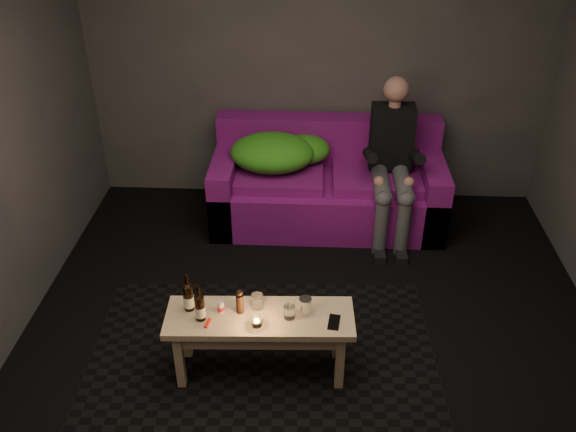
# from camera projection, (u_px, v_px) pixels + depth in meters

# --- Properties ---
(floor) EXTENTS (4.50, 4.50, 0.00)m
(floor) POSITION_uv_depth(u_px,v_px,m) (311.00, 364.00, 3.96)
(floor) COLOR black
(floor) RESTS_ON ground
(room) EXTENTS (4.50, 4.50, 4.50)m
(room) POSITION_uv_depth(u_px,v_px,m) (318.00, 98.00, 3.48)
(room) COLOR silver
(room) RESTS_ON ground
(rug) EXTENTS (2.35, 1.75, 0.01)m
(rug) POSITION_uv_depth(u_px,v_px,m) (262.00, 364.00, 3.95)
(rug) COLOR black
(rug) RESTS_ON floor
(sofa) EXTENTS (1.96, 0.88, 0.84)m
(sofa) POSITION_uv_depth(u_px,v_px,m) (327.00, 187.00, 5.33)
(sofa) COLOR #720F71
(sofa) RESTS_ON floor
(green_blanket) EXTENTS (0.86, 0.59, 0.29)m
(green_blanket) POSITION_uv_depth(u_px,v_px,m) (278.00, 152.00, 5.16)
(green_blanket) COLOR #34921A
(green_blanket) RESTS_ON sofa
(person) EXTENTS (0.35, 0.81, 1.31)m
(person) POSITION_uv_depth(u_px,v_px,m) (392.00, 158.00, 4.97)
(person) COLOR black
(person) RESTS_ON sofa
(coffee_table) EXTENTS (1.15, 0.41, 0.47)m
(coffee_table) POSITION_uv_depth(u_px,v_px,m) (260.00, 326.00, 3.71)
(coffee_table) COLOR tan
(coffee_table) RESTS_ON rug
(beer_bottle_a) EXTENTS (0.07, 0.07, 0.26)m
(beer_bottle_a) POSITION_uv_depth(u_px,v_px,m) (188.00, 297.00, 3.67)
(beer_bottle_a) COLOR black
(beer_bottle_a) RESTS_ON coffee_table
(beer_bottle_b) EXTENTS (0.06, 0.06, 0.25)m
(beer_bottle_b) POSITION_uv_depth(u_px,v_px,m) (200.00, 307.00, 3.59)
(beer_bottle_b) COLOR black
(beer_bottle_b) RESTS_ON coffee_table
(salt_shaker) EXTENTS (0.05, 0.05, 0.08)m
(salt_shaker) POSITION_uv_depth(u_px,v_px,m) (221.00, 307.00, 3.67)
(salt_shaker) COLOR silver
(salt_shaker) RESTS_ON coffee_table
(pepper_mill) EXTENTS (0.05, 0.05, 0.13)m
(pepper_mill) POSITION_uv_depth(u_px,v_px,m) (240.00, 304.00, 3.66)
(pepper_mill) COLOR black
(pepper_mill) RESTS_ON coffee_table
(tumbler_back) EXTENTS (0.08, 0.08, 0.09)m
(tumbler_back) POSITION_uv_depth(u_px,v_px,m) (257.00, 301.00, 3.71)
(tumbler_back) COLOR white
(tumbler_back) RESTS_ON coffee_table
(tealight) EXTENTS (0.06, 0.06, 0.05)m
(tealight) POSITION_uv_depth(u_px,v_px,m) (257.00, 322.00, 3.58)
(tealight) COLOR white
(tealight) RESTS_ON coffee_table
(tumbler_front) EXTENTS (0.07, 0.07, 0.09)m
(tumbler_front) POSITION_uv_depth(u_px,v_px,m) (289.00, 312.00, 3.63)
(tumbler_front) COLOR white
(tumbler_front) RESTS_ON coffee_table
(steel_cup) EXTENTS (0.08, 0.08, 0.11)m
(steel_cup) POSITION_uv_depth(u_px,v_px,m) (305.00, 306.00, 3.66)
(steel_cup) COLOR silver
(steel_cup) RESTS_ON coffee_table
(smartphone) EXTENTS (0.08, 0.14, 0.01)m
(smartphone) POSITION_uv_depth(u_px,v_px,m) (334.00, 322.00, 3.61)
(smartphone) COLOR black
(smartphone) RESTS_ON coffee_table
(red_lighter) EXTENTS (0.04, 0.08, 0.01)m
(red_lighter) POSITION_uv_depth(u_px,v_px,m) (208.00, 323.00, 3.60)
(red_lighter) COLOR red
(red_lighter) RESTS_ON coffee_table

